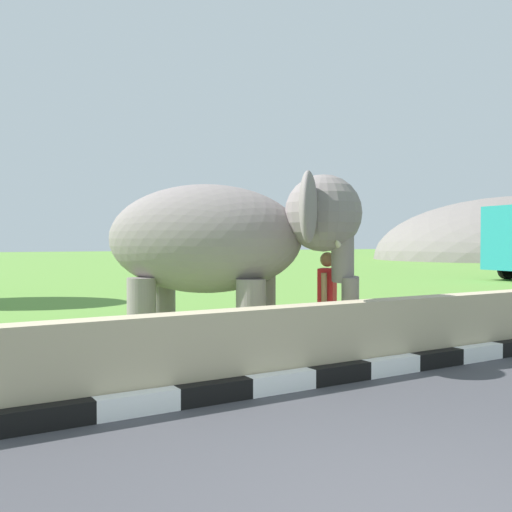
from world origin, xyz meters
TOP-DOWN VIEW (x-y plane):
  - striped_curb at (-0.35, 3.44)m, footprint 16.20×0.20m
  - barrier_parapet at (2.00, 3.74)m, footprint 28.00×0.36m
  - elephant at (1.41, 5.60)m, footprint 3.88×3.78m
  - person_handler at (2.83, 4.88)m, footprint 0.55×0.50m

SIDE VIEW (x-z plane):
  - striped_curb at x=-0.35m, z-range 0.00..0.24m
  - barrier_parapet at x=2.00m, z-range 0.00..1.00m
  - person_handler at x=2.83m, z-range 0.10..1.75m
  - elephant at x=1.41m, z-range 0.41..3.24m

